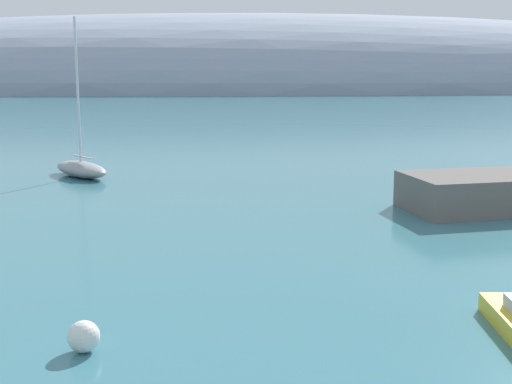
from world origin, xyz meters
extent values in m
ellipsoid|color=#8E99AD|center=(12.17, 193.73, 0.00)|extent=(359.75, 85.87, 40.65)
ellipsoid|color=gray|center=(-8.28, 42.66, 0.53)|extent=(5.16, 5.74, 1.06)
cylinder|color=silver|center=(-8.28, 42.66, 5.88)|extent=(0.16, 0.16, 9.65)
cube|color=silver|center=(-8.12, 42.46, 1.41)|extent=(1.68, 2.07, 0.10)
sphere|color=silver|center=(-3.00, 12.61, 0.45)|extent=(0.89, 0.89, 0.89)
camera|label=1|loc=(0.51, -6.06, 7.93)|focal=49.84mm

